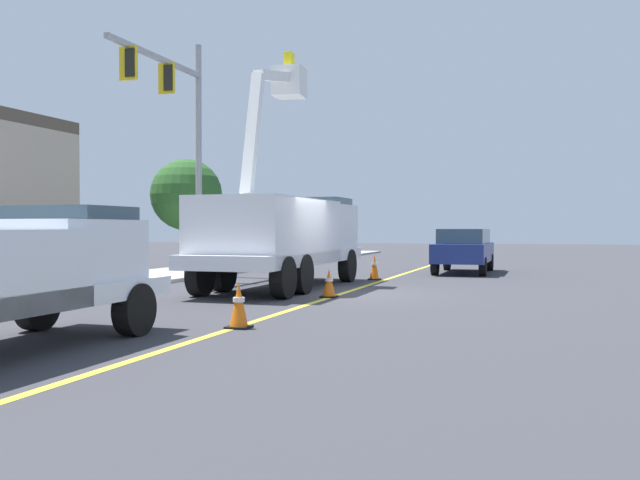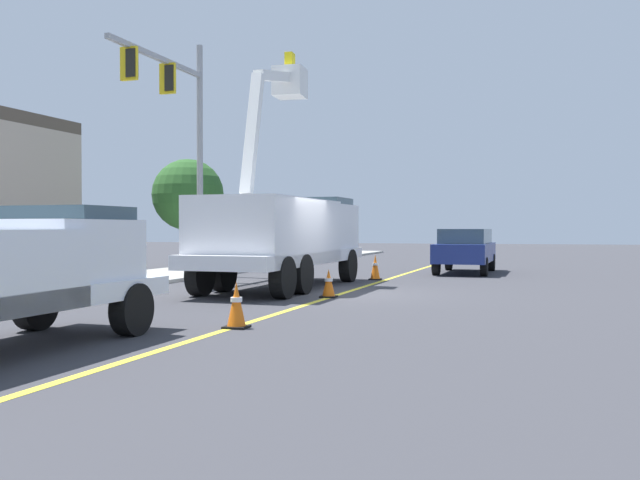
{
  "view_description": "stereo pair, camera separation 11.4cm",
  "coord_description": "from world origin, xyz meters",
  "views": [
    {
      "loc": [
        -17.72,
        -3.85,
        1.72
      ],
      "look_at": [
        0.27,
        0.69,
        1.4
      ],
      "focal_mm": 38.77,
      "sensor_mm": 36.0,
      "label": 1
    },
    {
      "loc": [
        -17.7,
        -3.96,
        1.72
      ],
      "look_at": [
        0.27,
        0.69,
        1.4
      ],
      "focal_mm": 38.77,
      "sensor_mm": 36.0,
      "label": 2
    }
  ],
  "objects": [
    {
      "name": "traffic_cone_mid_rear",
      "position": [
        -1.11,
        0.11,
        0.35
      ],
      "size": [
        0.4,
        0.4,
        0.71
      ],
      "color": "black",
      "rests_on": "ground"
    },
    {
      "name": "traffic_signal_mast",
      "position": [
        3.79,
        6.54,
        5.46
      ],
      "size": [
        5.56,
        0.72,
        8.28
      ],
      "color": "gray",
      "rests_on": "ground"
    },
    {
      "name": "sidewalk_far_side",
      "position": [
        0.55,
        7.79,
        0.06
      ],
      "size": [
        60.1,
        7.85,
        0.12
      ],
      "primitive_type": "cube",
      "rotation": [
        0.0,
        0.0,
        -0.07
      ],
      "color": "#9E9E99",
      "rests_on": "ground"
    },
    {
      "name": "traffic_cone_trailing",
      "position": [
        4.99,
        0.01,
        0.41
      ],
      "size": [
        0.4,
        0.4,
        0.84
      ],
      "color": "black",
      "rests_on": "ground"
    },
    {
      "name": "ground",
      "position": [
        0.0,
        0.0,
        0.0
      ],
      "size": [
        120.0,
        120.0,
        0.0
      ],
      "primitive_type": "plane",
      "color": "#38383D"
    },
    {
      "name": "street_tree_right",
      "position": [
        8.84,
        8.6,
        3.1
      ],
      "size": [
        2.98,
        2.98,
        4.61
      ],
      "color": "brown",
      "rests_on": "ground"
    },
    {
      "name": "traffic_cone_mid_front",
      "position": [
        -6.61,
        0.39,
        0.39
      ],
      "size": [
        0.4,
        0.4,
        0.79
      ],
      "color": "black",
      "rests_on": "ground"
    },
    {
      "name": "utility_bucket_truck",
      "position": [
        1.3,
        2.01,
        1.62
      ],
      "size": [
        8.36,
        3.08,
        7.09
      ],
      "color": "white",
      "rests_on": "ground"
    },
    {
      "name": "lane_centre_stripe",
      "position": [
        0.0,
        0.0,
        0.0
      ],
      "size": [
        49.89,
        3.71,
        0.01
      ],
      "primitive_type": "cube",
      "rotation": [
        0.0,
        0.0,
        -0.07
      ],
      "color": "yellow",
      "rests_on": "ground"
    },
    {
      "name": "passing_minivan",
      "position": [
        9.33,
        -2.74,
        0.97
      ],
      "size": [
        4.92,
        2.24,
        1.69
      ],
      "color": "navy",
      "rests_on": "ground"
    }
  ]
}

